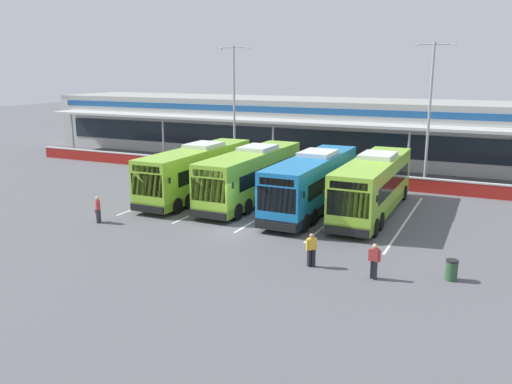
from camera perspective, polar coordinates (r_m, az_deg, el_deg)
name	(u,v)px	position (r m, az deg, el deg)	size (l,w,h in m)	color
ground_plane	(238,230)	(30.22, -1.93, -4.19)	(200.00, 200.00, 0.00)	#56565B
terminal_building	(359,130)	(54.51, 11.12, 6.63)	(70.00, 13.00, 6.00)	#B7B7B2
red_barrier_wall	(319,176)	(43.10, 6.88, 1.77)	(60.00, 0.40, 1.10)	maroon
coach_bus_leftmost	(198,172)	(38.02, -6.37, 2.14)	(2.99, 12.16, 3.78)	#8CC633
coach_bus_left_centre	(252,176)	(36.39, -0.45, 1.73)	(2.99, 12.16, 3.78)	#8CC633
coach_bus_centre	(312,183)	(34.27, 6.14, 0.93)	(2.99, 12.16, 3.78)	#1972B7
coach_bus_right_centre	(373,187)	(34.01, 12.61, 0.59)	(2.99, 12.16, 3.78)	#8CC633
bay_stripe_far_west	(174,194)	(39.36, -8.86, -0.21)	(0.14, 13.00, 0.01)	silver
bay_stripe_west	(224,200)	(37.22, -3.48, -0.85)	(0.14, 13.00, 0.01)	silver
bay_stripe_mid_west	(279,206)	(35.45, 2.49, -1.55)	(0.14, 13.00, 0.01)	silver
bay_stripe_centre	(339,213)	(34.11, 9.01, -2.30)	(0.14, 13.00, 0.01)	silver
bay_stripe_mid_east	(406,221)	(33.25, 15.98, -3.07)	(0.14, 13.00, 0.01)	silver
pedestrian_with_handbag	(98,209)	(32.91, -16.80, -1.75)	(0.60, 0.54, 1.62)	#33333D
pedestrian_in_dark_coat	(374,260)	(23.75, 12.73, -7.22)	(0.53, 0.30, 1.62)	black
pedestrian_child	(311,249)	(24.70, 6.04, -6.15)	(0.44, 0.45, 1.62)	black
lamp_post_west	(234,101)	(47.10, -2.39, 9.86)	(3.24, 0.28, 11.00)	#9E9EA3
lamp_post_centre	(430,106)	(43.04, 18.37, 8.90)	(3.24, 0.28, 11.00)	#9E9EA3
litter_bin	(452,270)	(24.72, 20.47, -7.94)	(0.54, 0.54, 0.93)	#2D5133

